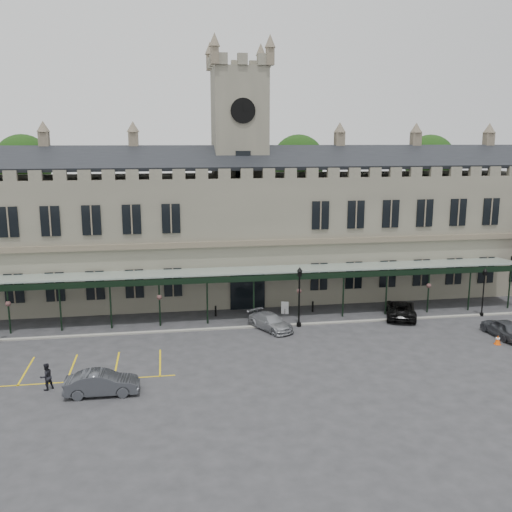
{
  "coord_description": "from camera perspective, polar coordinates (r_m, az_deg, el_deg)",
  "views": [
    {
      "loc": [
        -7.37,
        -39.46,
        15.47
      ],
      "look_at": [
        0.0,
        6.0,
        6.0
      ],
      "focal_mm": 40.0,
      "sensor_mm": 36.0,
      "label": 1
    }
  ],
  "objects": [
    {
      "name": "tree_behind_right",
      "position": [
        71.73,
        16.95,
        9.0
      ],
      "size": [
        6.0,
        6.0,
        16.0
      ],
      "color": "#332314",
      "rests_on": "ground"
    },
    {
      "name": "parking_markings",
      "position": [
        41.52,
        -18.03,
        -10.86
      ],
      "size": [
        16.0,
        6.0,
        0.01
      ],
      "primitive_type": null,
      "color": "gold",
      "rests_on": "ground"
    },
    {
      "name": "car_van",
      "position": [
        52.14,
        14.27,
        -5.16
      ],
      "size": [
        4.14,
        5.82,
        1.47
      ],
      "primitive_type": "imported",
      "rotation": [
        0.0,
        0.0,
        2.79
      ],
      "color": "black",
      "rests_on": "ground"
    },
    {
      "name": "car_right_a",
      "position": [
        49.72,
        23.52,
        -6.62
      ],
      "size": [
        1.97,
        4.4,
        1.47
      ],
      "primitive_type": "imported",
      "rotation": [
        0.0,
        0.0,
        3.2
      ],
      "color": "#3B3D43",
      "rests_on": "ground"
    },
    {
      "name": "person_b",
      "position": [
        38.79,
        -20.24,
        -11.25
      ],
      "size": [
        1.07,
        1.05,
        1.74
      ],
      "primitive_type": "imported",
      "rotation": [
        0.0,
        0.0,
        3.85
      ],
      "color": "black",
      "rests_on": "ground"
    },
    {
      "name": "traffic_cone",
      "position": [
        47.89,
        23.02,
        -7.73
      ],
      "size": [
        0.47,
        0.47,
        0.75
      ],
      "rotation": [
        0.0,
        0.0,
        0.24
      ],
      "color": "#FF5208",
      "rests_on": "ground"
    },
    {
      "name": "bollard_right",
      "position": [
        52.38,
        5.69,
        -5.06
      ],
      "size": [
        0.17,
        0.17,
        0.98
      ],
      "primitive_type": "cylinder",
      "color": "black",
      "rests_on": "ground"
    },
    {
      "name": "station_building",
      "position": [
        56.58,
        -1.61,
        2.46
      ],
      "size": [
        60.0,
        10.36,
        17.3
      ],
      "color": "#676356",
      "rests_on": "ground"
    },
    {
      "name": "tree_behind_left",
      "position": [
        66.15,
        -22.23,
        8.47
      ],
      "size": [
        6.0,
        6.0,
        16.0
      ],
      "color": "#332314",
      "rests_on": "ground"
    },
    {
      "name": "ground",
      "position": [
        43.02,
        1.3,
        -9.46
      ],
      "size": [
        140.0,
        140.0,
        0.0
      ],
      "primitive_type": "plane",
      "color": "#2C2C2E"
    },
    {
      "name": "sign_board",
      "position": [
        51.54,
        2.9,
        -5.21
      ],
      "size": [
        0.66,
        0.22,
        1.15
      ],
      "rotation": [
        0.0,
        0.0,
        -0.26
      ],
      "color": "black",
      "rests_on": "ground"
    },
    {
      "name": "kerb",
      "position": [
        48.09,
        0.1,
        -7.07
      ],
      "size": [
        60.0,
        0.4,
        0.12
      ],
      "primitive_type": "cube",
      "color": "gray",
      "rests_on": "ground"
    },
    {
      "name": "clock_tower",
      "position": [
        55.99,
        -1.66,
        9.2
      ],
      "size": [
        5.6,
        5.6,
        24.8
      ],
      "color": "#676356",
      "rests_on": "ground"
    },
    {
      "name": "bollard_left",
      "position": [
        51.0,
        -4.06,
        -5.51
      ],
      "size": [
        0.17,
        0.17,
        0.95
      ],
      "primitive_type": "cylinder",
      "color": "black",
      "rests_on": "ground"
    },
    {
      "name": "car_left_b",
      "position": [
        37.14,
        -15.16,
        -12.17
      ],
      "size": [
        4.54,
        1.62,
        1.49
      ],
      "primitive_type": "imported",
      "rotation": [
        0.0,
        0.0,
        1.56
      ],
      "color": "#3B3D43",
      "rests_on": "ground"
    },
    {
      "name": "lamp_post_mid",
      "position": [
        47.58,
        4.36,
        -3.57
      ],
      "size": [
        0.48,
        0.48,
        5.12
      ],
      "color": "black",
      "rests_on": "ground"
    },
    {
      "name": "lamp_post_right",
      "position": [
        54.22,
        21.81,
        -2.96
      ],
      "size": [
        0.41,
        0.41,
        4.38
      ],
      "color": "black",
      "rests_on": "ground"
    },
    {
      "name": "tree_behind_mid",
      "position": [
        66.32,
        4.26,
        9.29
      ],
      "size": [
        6.0,
        6.0,
        16.0
      ],
      "color": "#332314",
      "rests_on": "ground"
    },
    {
      "name": "car_taxi",
      "position": [
        47.39,
        1.44,
        -6.6
      ],
      "size": [
        3.76,
        4.86,
        1.31
      ],
      "primitive_type": "imported",
      "rotation": [
        0.0,
        0.0,
        0.49
      ],
      "color": "#93959A",
      "rests_on": "ground"
    },
    {
      "name": "canopy",
      "position": [
        49.26,
        -0.27,
        -3.76
      ],
      "size": [
        50.0,
        4.1,
        4.3
      ],
      "color": "#8C9E93",
      "rests_on": "ground"
    }
  ]
}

